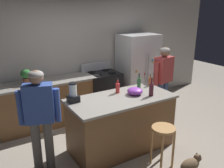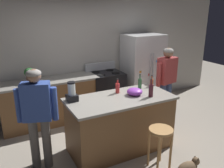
# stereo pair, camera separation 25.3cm
# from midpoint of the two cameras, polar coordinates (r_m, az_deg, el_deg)

# --- Properties ---
(ground_plane) EXTENTS (14.00, 14.00, 0.00)m
(ground_plane) POSITION_cam_midpoint_polar(r_m,az_deg,el_deg) (4.38, 0.40, -14.85)
(ground_plane) COLOR #9E9384
(back_wall) EXTENTS (8.00, 0.10, 2.70)m
(back_wall) POSITION_cam_midpoint_polar(r_m,az_deg,el_deg) (5.53, -10.33, 7.00)
(back_wall) COLOR #BCB7AD
(back_wall) RESTS_ON ground_plane
(kitchen_island) EXTENTS (1.78, 0.86, 0.95)m
(kitchen_island) POSITION_cam_midpoint_polar(r_m,az_deg,el_deg) (4.14, 0.41, -9.32)
(kitchen_island) COLOR brown
(kitchen_island) RESTS_ON ground_plane
(back_counter_run) EXTENTS (2.00, 0.64, 0.95)m
(back_counter_run) POSITION_cam_midpoint_polar(r_m,az_deg,el_deg) (5.18, -16.43, -4.36)
(back_counter_run) COLOR brown
(back_counter_run) RESTS_ON ground_plane
(refrigerator) EXTENTS (0.90, 0.73, 1.76)m
(refrigerator) POSITION_cam_midpoint_polar(r_m,az_deg,el_deg) (5.94, 4.90, 3.32)
(refrigerator) COLOR silver
(refrigerator) RESTS_ON ground_plane
(stove_range) EXTENTS (0.76, 0.65, 1.13)m
(stove_range) POSITION_cam_midpoint_polar(r_m,az_deg,el_deg) (5.57, -3.68, -1.90)
(stove_range) COLOR black
(stove_range) RESTS_ON ground_plane
(person_by_island_left) EXTENTS (0.59, 0.34, 1.57)m
(person_by_island_left) POSITION_cam_midpoint_polar(r_m,az_deg,el_deg) (3.59, -18.88, -6.51)
(person_by_island_left) COLOR #66605B
(person_by_island_left) RESTS_ON ground_plane
(person_by_sink_right) EXTENTS (0.60, 0.29, 1.60)m
(person_by_sink_right) POSITION_cam_midpoint_polar(r_m,az_deg,el_deg) (5.09, 10.77, 1.63)
(person_by_sink_right) COLOR #384C7A
(person_by_sink_right) RESTS_ON ground_plane
(bar_stool) EXTENTS (0.36, 0.36, 0.66)m
(bar_stool) POSITION_cam_midpoint_polar(r_m,az_deg,el_deg) (3.74, 10.20, -12.19)
(bar_stool) COLOR #B7844C
(bar_stool) RESTS_ON ground_plane
(cat) EXTENTS (0.52, 0.18, 0.26)m
(cat) POSITION_cam_midpoint_polar(r_m,az_deg,el_deg) (3.94, 16.48, -17.98)
(cat) COLOR brown
(cat) RESTS_ON ground_plane
(potted_plant) EXTENTS (0.20, 0.20, 0.30)m
(potted_plant) POSITION_cam_midpoint_polar(r_m,az_deg,el_deg) (4.90, -21.29, 1.89)
(potted_plant) COLOR brown
(potted_plant) RESTS_ON back_counter_run
(blender_appliance) EXTENTS (0.17, 0.17, 0.31)m
(blender_appliance) POSITION_cam_midpoint_polar(r_m,az_deg,el_deg) (3.80, -11.19, -2.33)
(blender_appliance) COLOR black
(blender_appliance) RESTS_ON kitchen_island
(bottle_wine) EXTENTS (0.08, 0.08, 0.32)m
(bottle_wine) POSITION_cam_midpoint_polar(r_m,az_deg,el_deg) (4.01, 7.60, -1.27)
(bottle_wine) COLOR #471923
(bottle_wine) RESTS_ON kitchen_island
(bottle_cooking_sauce) EXTENTS (0.06, 0.06, 0.22)m
(bottle_cooking_sauce) POSITION_cam_midpoint_polar(r_m,az_deg,el_deg) (4.56, 7.53, 0.58)
(bottle_cooking_sauce) COLOR #B24C26
(bottle_cooking_sauce) RESTS_ON kitchen_island
(bottle_olive_oil) EXTENTS (0.07, 0.07, 0.28)m
(bottle_olive_oil) POSITION_cam_midpoint_polar(r_m,az_deg,el_deg) (4.39, 4.82, 0.29)
(bottle_olive_oil) COLOR #2D6638
(bottle_olive_oil) RESTS_ON kitchen_island
(bottle_soda) EXTENTS (0.07, 0.07, 0.26)m
(bottle_soda) POSITION_cam_midpoint_polar(r_m,az_deg,el_deg) (4.13, -0.40, -0.89)
(bottle_soda) COLOR red
(bottle_soda) RESTS_ON kitchen_island
(mixing_bowl) EXTENTS (0.26, 0.26, 0.12)m
(mixing_bowl) POSITION_cam_midpoint_polar(r_m,az_deg,el_deg) (4.07, 3.77, -1.73)
(mixing_bowl) COLOR purple
(mixing_bowl) RESTS_ON kitchen_island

